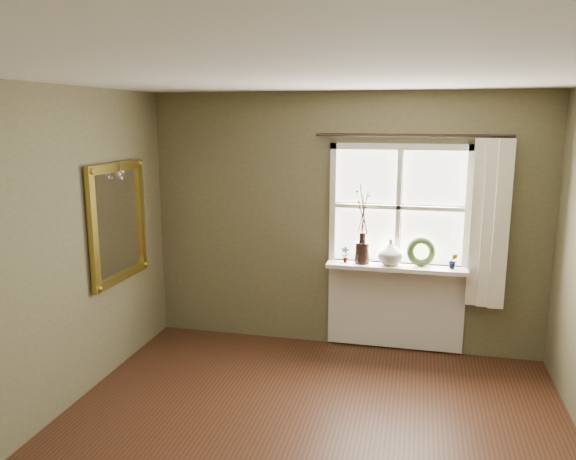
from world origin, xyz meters
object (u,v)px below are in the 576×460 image
Objects in this scene: dark_jug at (362,253)px; cream_vase at (390,252)px; wreath at (421,255)px; gilt_mirror at (118,222)px.

cream_vase reaches higher than dark_jug.
wreath is at bearing 7.75° from cream_vase.
cream_vase is 0.90× the size of wreath.
gilt_mirror is at bearing -161.35° from cream_vase.
dark_jug is at bearing 166.60° from wreath.
gilt_mirror is (-2.75, -0.87, 0.37)m from wreath.
cream_vase is (0.28, 0.00, 0.02)m from dark_jug.
cream_vase is 0.30m from wreath.
wreath is 2.91m from gilt_mirror.
cream_vase is at bearing 18.65° from gilt_mirror.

